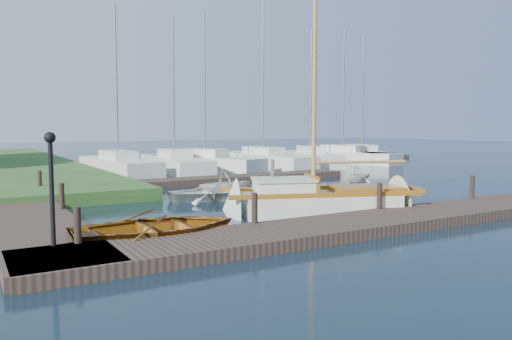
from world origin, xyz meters
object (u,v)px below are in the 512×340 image
mooring_post_1 (255,208)px  marina_boat_0 (118,164)px  mooring_post_4 (62,196)px  sailboat (324,203)px  lamp_post (51,173)px  mooring_post_0 (77,225)px  mooring_post_5 (40,181)px  marina_boat_5 (343,156)px  mooring_post_3 (472,187)px  tender_c (268,185)px  marina_boat_1 (175,163)px  tender_b (226,181)px  marina_boat_3 (263,159)px  dinghy (157,224)px  tender_a (214,190)px  marina_boat_2 (205,162)px  marina_boat_4 (311,157)px  marina_boat_6 (361,155)px  mooring_post_2 (379,196)px  tender_d (358,173)px

mooring_post_1 → marina_boat_0: (1.52, 18.88, -0.14)m
mooring_post_4 → sailboat: (7.55, -3.45, -0.36)m
lamp_post → marina_boat_0: 20.02m
mooring_post_0 → sailboat: bearing=10.9°
mooring_post_0 → mooring_post_5: bearing=87.1°
lamp_post → marina_boat_5: 30.65m
mooring_post_3 → sailboat: 5.68m
mooring_post_4 → tender_c: (8.35, 1.30, -0.29)m
marina_boat_5 → sailboat: bearing=121.8°
mooring_post_5 → marina_boat_1: bearing=43.8°
mooring_post_4 → tender_b: tender_b is taller
marina_boat_5 → mooring_post_4: bearing=104.7°
sailboat → marina_boat_3: (8.30, 17.42, 0.23)m
dinghy → tender_b: bearing=-36.1°
tender_a → tender_b: bearing=-48.6°
marina_boat_5 → marina_boat_3: bearing=73.0°
marina_boat_2 → marina_boat_4: (8.69, 0.21, -0.00)m
tender_c → tender_b: bearing=68.2°
dinghy → marina_boat_6: bearing=-48.6°
mooring_post_4 → dinghy: (1.52, -4.43, -0.27)m
tender_c → marina_boat_2: marina_boat_2 is taller
mooring_post_2 → sailboat: (-0.95, 1.55, -0.36)m
mooring_post_2 → sailboat: size_ratio=0.08×
marina_boat_1 → marina_boat_0: bearing=91.1°
mooring_post_0 → marina_boat_4: (20.21, 18.51, -0.14)m
tender_a → mooring_post_0: bearing=142.0°
dinghy → marina_boat_0: marina_boat_0 is taller
mooring_post_3 → tender_d: mooring_post_3 is taller
lamp_post → tender_d: lamp_post is taller
lamp_post → mooring_post_3: bearing=0.0°
mooring_post_3 → marina_boat_5: bearing=61.9°
marina_boat_2 → marina_boat_4: marina_boat_2 is taller
mooring_post_5 → marina_boat_1: marina_boat_1 is taller
mooring_post_0 → tender_d: bearing=27.3°
mooring_post_1 → mooring_post_2: same height
mooring_post_4 → marina_boat_5: bearing=31.0°
marina_boat_6 → tender_d: bearing=153.6°
mooring_post_1 → marina_boat_2: bearing=69.0°
sailboat → tender_b: size_ratio=4.01×
lamp_post → marina_boat_5: marina_boat_5 is taller
marina_boat_2 → sailboat: bearing=145.9°
mooring_post_2 → dinghy: mooring_post_2 is taller
dinghy → marina_boat_1: marina_boat_1 is taller
mooring_post_0 → dinghy: mooring_post_0 is taller
mooring_post_3 → marina_boat_3: size_ratio=0.06×
tender_d → marina_boat_4: 11.72m
lamp_post → tender_d: size_ratio=1.35×
mooring_post_2 → marina_boat_6: (16.67, 18.99, -0.14)m
mooring_post_4 → sailboat: sailboat is taller
sailboat → marina_boat_0: size_ratio=0.98×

